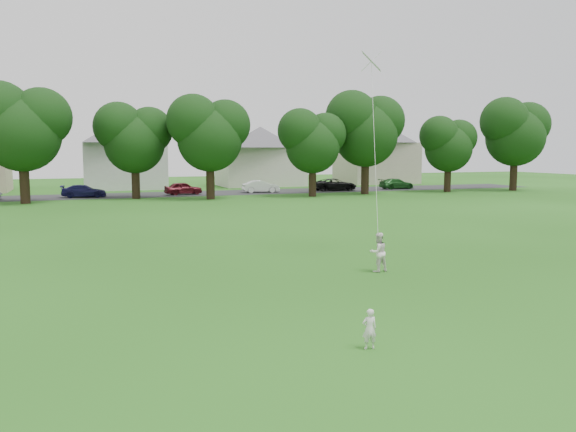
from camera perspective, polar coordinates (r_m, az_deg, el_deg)
name	(u,v)px	position (r m, az deg, el deg)	size (l,w,h in m)	color
ground	(274,312)	(15.06, -1.41, -9.73)	(160.00, 160.00, 0.00)	#1D4E12
street	(133,195)	(56.03, -15.46, 2.05)	(90.00, 7.00, 0.01)	#2D2D30
toddler	(369,329)	(12.40, 8.28, -11.28)	(0.32, 0.21, 0.89)	silver
older_boy	(378,252)	(20.01, 9.15, -3.66)	(0.68, 0.53, 1.40)	white
kite	(375,146)	(21.55, 8.79, 7.02)	(1.34, 2.38, 7.78)	white
tree_row	(160,126)	(50.27, -12.83, 8.86)	(81.44, 9.60, 10.39)	black
parked_cars	(150,189)	(55.14, -13.83, 2.67)	(62.72, 2.57, 1.29)	black
house_row	(142,145)	(66.02, -14.62, 7.01)	(76.59, 14.15, 10.56)	white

